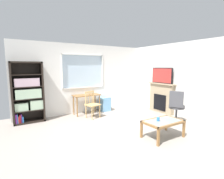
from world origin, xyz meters
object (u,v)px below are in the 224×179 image
coffee_table (163,123)px  desk_under_window (87,98)px  bookshelf (28,94)px  office_chair (177,105)px  tv (162,76)px  sippy_cup (158,119)px  wooden_chair (92,104)px  plastic_drawer_unit (105,104)px  fireplace (161,98)px

coffee_table → desk_under_window: bearing=103.6°
bookshelf → office_chair: 4.59m
tv → office_chair: bearing=-115.6°
tv → coffee_table: (-1.74, -1.61, -1.03)m
sippy_cup → coffee_table: bearing=-28.5°
desk_under_window → office_chair: (1.94, -2.38, -0.04)m
wooden_chair → plastic_drawer_unit: (0.81, 0.56, -0.20)m
wooden_chair → office_chair: size_ratio=0.90×
bookshelf → wooden_chair: size_ratio=2.09×
plastic_drawer_unit → office_chair: bearing=-64.4°
desk_under_window → plastic_drawer_unit: size_ratio=1.80×
wooden_chair → coffee_table: size_ratio=0.95×
bookshelf → tv: bearing=-18.1°
bookshelf → coffee_table: bearing=-49.3°
tv → coffee_table: tv is taller
plastic_drawer_unit → desk_under_window: bearing=-176.3°
bookshelf → sippy_cup: bearing=-49.9°
bookshelf → plastic_drawer_unit: 2.76m
plastic_drawer_unit → coffee_table: (-0.07, -2.98, 0.09)m
wooden_chair → fireplace: fireplace is taller
office_chair → sippy_cup: bearing=-159.8°
wooden_chair → tv: tv is taller
fireplace → sippy_cup: bearing=-140.3°
coffee_table → plastic_drawer_unit: bearing=88.6°
wooden_chair → coffee_table: (0.74, -2.41, -0.10)m
coffee_table → sippy_cup: (-0.11, 0.06, 0.11)m
plastic_drawer_unit → fireplace: bearing=-38.9°
wooden_chair → tv: bearing=-17.8°
tv → office_chair: 1.45m
sippy_cup → wooden_chair: bearing=105.0°
sippy_cup → bookshelf: bearing=130.1°
wooden_chair → plastic_drawer_unit: bearing=34.8°
bookshelf → coffee_table: bookshelf is taller
bookshelf → office_chair: bookshelf is taller
bookshelf → tv: size_ratio=2.06×
tv → sippy_cup: tv is taller
bookshelf → plastic_drawer_unit: (2.69, -0.06, -0.62)m
plastic_drawer_unit → fireplace: (1.69, -1.36, 0.29)m
desk_under_window → sippy_cup: bearing=-78.2°
plastic_drawer_unit → fireplace: fireplace is taller
fireplace → desk_under_window: bearing=152.0°
desk_under_window → plastic_drawer_unit: bearing=3.7°
plastic_drawer_unit → office_chair: size_ratio=0.54×
tv → office_chair: size_ratio=0.91×
desk_under_window → fireplace: (2.47, -1.31, -0.04)m
desk_under_window → tv: size_ratio=1.06×
fireplace → coffee_table: 2.40m
office_chair → coffee_table: size_ratio=1.05×
bookshelf → fireplace: (4.37, -1.42, -0.33)m
fireplace → coffee_table: (-1.76, -1.61, -0.20)m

